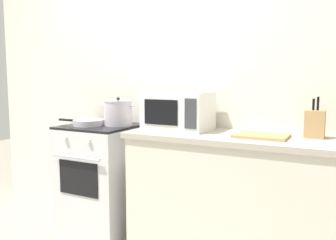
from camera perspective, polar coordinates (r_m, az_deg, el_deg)
back_wall at (r=3.17m, az=2.97°, el=5.20°), size 4.40×0.10×2.50m
lower_cabinet_right at (r=2.78m, az=11.33°, el=-12.17°), size 1.64×0.56×0.88m
countertop_right at (r=2.67m, az=11.56°, el=-2.78°), size 1.70×0.60×0.04m
stove at (r=3.31m, az=-10.29°, el=-8.69°), size 0.60×0.64×0.92m
stock_pot at (r=3.16m, az=-7.75°, el=1.12°), size 0.33×0.25×0.24m
frying_pan at (r=3.20m, az=-12.41°, el=-0.40°), size 0.46×0.26×0.05m
microwave at (r=2.89m, az=1.62°, el=1.48°), size 0.50×0.37×0.30m
cutting_board at (r=2.61m, az=14.34°, el=-2.40°), size 0.36×0.26×0.02m
knife_block at (r=2.68m, az=21.92°, el=-0.55°), size 0.13×0.10×0.28m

